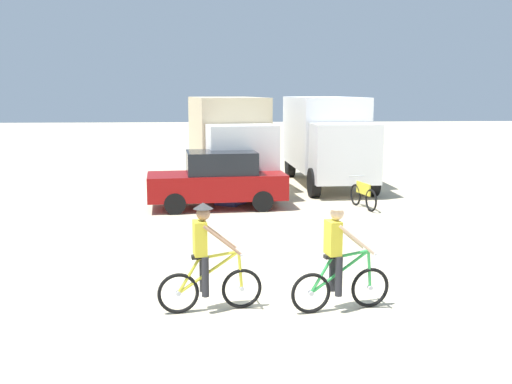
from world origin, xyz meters
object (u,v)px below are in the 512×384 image
Objects in this scene: sedan_parked at (218,180)px; bicycle_spare at (363,196)px; box_truck_tan_camper at (229,138)px; cyclist_orange_shirt at (206,261)px; cyclist_cowboy_hat at (338,261)px; supply_crate at (230,196)px; box_truck_avon_van at (326,136)px.

bicycle_spare is (4.46, -0.39, -0.48)m from sedan_parked.
box_truck_tan_camper is 1.61× the size of sedan_parked.
cyclist_orange_shirt is at bearing -119.16° from bicycle_spare.
sedan_parked is at bearing -96.37° from box_truck_tan_camper.
box_truck_tan_camper reaches higher than cyclist_cowboy_hat.
cyclist_cowboy_hat is 2.31× the size of supply_crate.
cyclist_cowboy_hat reaches higher than sedan_parked.
cyclist_orange_shirt and cyclist_cowboy_hat have the same top height.
sedan_parked is at bearing 102.04° from cyclist_cowboy_hat.
box_truck_avon_van is at bearing 93.18° from bicycle_spare.
bicycle_spare is (4.70, 8.42, -0.45)m from cyclist_orange_shirt.
box_truck_avon_van reaches higher than cyclist_orange_shirt.
cyclist_cowboy_hat is at bearing -3.20° from cyclist_orange_shirt.
cyclist_cowboy_hat is 9.66m from supply_crate.
supply_crate is at bearing -90.73° from box_truck_tan_camper.
box_truck_tan_camper reaches higher than cyclist_orange_shirt.
box_truck_tan_camper is at bearing 89.27° from supply_crate.
box_truck_avon_van is 1.58× the size of sedan_parked.
supply_crate is (-4.06, 0.99, -0.13)m from bicycle_spare.
cyclist_orange_shirt reaches higher than sedan_parked.
box_truck_tan_camper is at bearing 86.96° from cyclist_orange_shirt.
bicycle_spare is at bearing -4.95° from sedan_parked.
box_truck_tan_camper is 12.94m from cyclist_cowboy_hat.
cyclist_orange_shirt is 1.07× the size of bicycle_spare.
box_truck_avon_van is (3.75, 0.55, 0.00)m from box_truck_tan_camper.
sedan_parked is 2.38× the size of cyclist_cowboy_hat.
cyclist_orange_shirt is at bearing -108.48° from box_truck_avon_van.
supply_crate is at bearing -134.67° from box_truck_avon_van.
cyclist_cowboy_hat reaches higher than supply_crate.
box_truck_avon_van reaches higher than bicycle_spare.
cyclist_cowboy_hat is 1.07× the size of bicycle_spare.
box_truck_avon_van is 14.00m from cyclist_orange_shirt.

